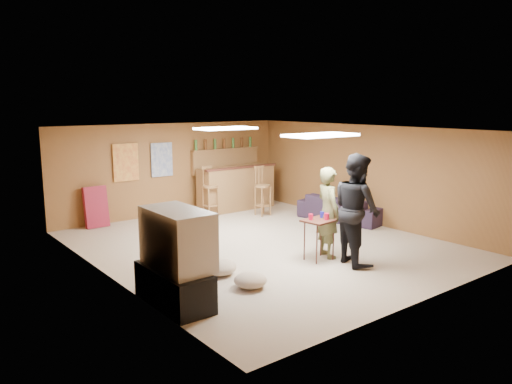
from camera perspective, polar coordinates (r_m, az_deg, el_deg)
ground at (r=9.61m, az=0.74°, el=-6.05°), size 7.00×7.00×0.00m
ceiling at (r=9.24m, az=0.77°, el=7.17°), size 6.00×7.00×0.02m
wall_back at (r=12.26m, az=-9.52°, el=2.62°), size 6.00×0.02×2.20m
wall_front at (r=7.03m, az=18.89°, el=-3.42°), size 6.00×0.02×2.20m
wall_left at (r=7.88m, az=-16.57°, el=-1.86°), size 0.02×7.00×2.20m
wall_right at (r=11.45m, az=12.57°, el=1.99°), size 0.02×7.00×2.20m
tv_stand at (r=6.91m, az=-9.34°, el=-10.61°), size 0.55×1.30×0.50m
dvd_box at (r=7.04m, az=-7.72°, el=-11.02°), size 0.35×0.50×0.08m
tv_body at (r=6.74m, az=-8.98°, el=-5.32°), size 0.60×1.10×0.80m
tv_screen at (r=6.89m, az=-6.72°, el=-4.92°), size 0.02×0.95×0.65m
bar_counter at (r=12.67m, az=-2.29°, el=0.47°), size 2.00×0.60×1.10m
bar_lip at (r=12.38m, az=-1.63°, el=2.83°), size 2.10×0.12×0.05m
bar_shelf at (r=12.91m, az=-3.48°, el=4.90°), size 2.00×0.18×0.05m
bar_backing at (r=12.95m, az=-3.52°, el=3.59°), size 2.00×0.14×0.60m
poster_left at (r=11.68m, az=-14.65°, el=3.29°), size 0.60×0.03×0.85m
poster_right at (r=12.06m, az=-10.72°, el=3.65°), size 0.55×0.03×0.80m
folding_chair_stack at (r=11.38m, az=-17.83°, el=-1.64°), size 0.50×0.26×0.91m
ceiling_panel_front at (r=8.12m, az=7.43°, el=6.46°), size 1.20×0.60×0.04m
ceiling_panel_back at (r=10.20m, az=-3.48°, el=7.27°), size 1.20×0.60×0.04m
person_olive at (r=8.80m, az=8.25°, el=-2.31°), size 0.53×0.67×1.60m
person_black at (r=8.49m, az=11.41°, el=-1.92°), size 0.96×1.08×1.87m
sofa at (r=11.67m, az=9.74°, el=-1.82°), size 1.15×2.09×0.58m
tray_table at (r=8.69m, az=7.20°, el=-5.44°), size 0.60×0.50×0.72m
cup_red_near at (r=8.55m, az=6.28°, el=-2.85°), size 0.10×0.10×0.10m
cup_red_far at (r=8.59m, az=8.06°, el=-2.78°), size 0.09×0.09×0.11m
cup_blue at (r=8.74m, az=7.58°, el=-2.58°), size 0.10×0.10×0.11m
bar_stool_left at (r=11.94m, az=-5.24°, el=-0.09°), size 0.42×0.42×1.13m
bar_stool_right at (r=11.95m, az=0.79°, el=0.06°), size 0.45×0.45×1.17m
cushion_near_tv at (r=8.00m, az=-4.22°, el=-8.54°), size 0.68×0.68×0.25m
cushion_mid at (r=8.70m, az=-7.09°, el=-7.15°), size 0.52×0.52×0.21m
cushion_far at (r=7.45m, az=-0.65°, el=-10.05°), size 0.52×0.52×0.22m
bottle_row at (r=12.84m, az=-3.66°, el=5.57°), size 1.76×0.08×0.26m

